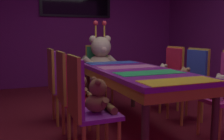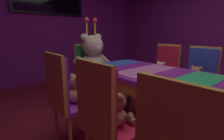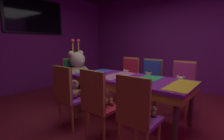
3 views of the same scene
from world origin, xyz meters
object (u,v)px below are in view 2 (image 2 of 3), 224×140
chair_right_1 (200,75)px  teddy_right_1 (195,78)px  throne_chair (88,66)px  banquet_table (167,83)px  teddy_left_1 (118,111)px  king_teddy_bear (93,58)px  teddy_right_2 (160,71)px  teddy_left_2 (77,90)px  chair_left_2 (64,92)px  chair_right_2 (165,68)px  chair_left_1 (103,114)px

chair_right_1 → teddy_right_1: size_ratio=3.34×
chair_right_1 → throne_chair: same height
banquet_table → teddy_left_1: size_ratio=7.09×
teddy_left_1 → king_teddy_bear: 1.58m
teddy_right_2 → king_teddy_bear: king_teddy_bear is taller
teddy_left_1 → teddy_right_1: bearing=2.0°
teddy_left_1 → banquet_table: bearing=1.9°
banquet_table → teddy_right_2: size_ratio=7.27×
chair_right_1 → teddy_right_2: chair_right_1 is taller
banquet_table → teddy_right_1: 0.72m
teddy_left_2 → teddy_right_2: teddy_left_2 is taller
teddy_left_1 → king_teddy_bear: king_teddy_bear is taller
chair_left_2 → throne_chair: bearing=47.5°
banquet_table → teddy_right_1: (0.71, 0.03, -0.07)m
teddy_right_1 → throne_chair: throne_chair is taller
teddy_left_1 → chair_right_1: size_ratio=0.29×
chair_right_2 → teddy_right_2: (-0.14, 0.00, -0.03)m
chair_left_2 → chair_right_2: bearing=0.6°
teddy_right_2 → teddy_right_1: bearing=86.8°
teddy_left_1 → throne_chair: (0.72, 1.57, 0.02)m
banquet_table → teddy_left_2: (-0.74, 0.58, -0.07)m
teddy_right_1 → chair_right_2: 0.60m
chair_left_1 → teddy_right_2: bearing=21.2°
chair_left_1 → teddy_right_2: (1.61, 0.62, -0.03)m
chair_right_1 → king_teddy_bear: 1.60m
teddy_right_1 → teddy_left_1: bearing=2.0°
teddy_left_1 → chair_left_2: (-0.17, 0.60, 0.02)m
teddy_left_2 → teddy_right_2: (1.48, 0.02, -0.02)m
banquet_table → chair_right_1: chair_right_1 is taller
teddy_right_2 → throne_chair: size_ratio=0.28×
chair_right_2 → king_teddy_bear: king_teddy_bear is taller
teddy_left_2 → teddy_right_1: bearing=-20.8°
chair_left_1 → teddy_left_1: (0.14, -0.00, -0.02)m
throne_chair → banquet_table: bearing=-0.0°
chair_right_2 → king_teddy_bear: bearing=-41.1°
chair_right_2 → chair_left_2: bearing=0.6°
teddy_right_1 → chair_right_2: bearing=-106.9°
teddy_right_2 → king_teddy_bear: 1.09m
teddy_left_1 → chair_left_2: bearing=105.3°
chair_left_1 → king_teddy_bear: 1.65m
teddy_left_2 → chair_right_2: 1.63m
chair_left_2 → king_teddy_bear: 1.20m
teddy_left_2 → teddy_right_1: size_ratio=1.07×
teddy_left_2 → teddy_right_1: (1.45, -0.55, -0.01)m
king_teddy_bear → chair_left_1: bearing=-31.7°
chair_right_2 → teddy_left_2: bearing=0.7°
chair_left_1 → throne_chair: 1.79m
teddy_right_1 → teddy_left_2: bearing=-20.8°
chair_left_2 → teddy_right_1: size_ratio=3.34×
king_teddy_bear → teddy_left_2: bearing=-43.0°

